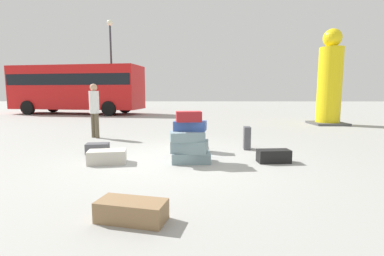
# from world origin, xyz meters

# --- Properties ---
(ground_plane) EXTENTS (80.00, 80.00, 0.00)m
(ground_plane) POSITION_xyz_m (0.00, 0.00, 0.00)
(ground_plane) COLOR #9E9E99
(suitcase_tower) EXTENTS (0.84, 0.69, 1.04)m
(suitcase_tower) POSITION_xyz_m (0.35, -0.05, 0.45)
(suitcase_tower) COLOR gray
(suitcase_tower) RESTS_ON ground
(suitcase_slate_foreground_far) EXTENTS (0.30, 0.30, 0.75)m
(suitcase_slate_foreground_far) POSITION_xyz_m (0.52, 1.05, 0.38)
(suitcase_slate_foreground_far) COLOR gray
(suitcase_slate_foreground_far) RESTS_ON ground
(suitcase_black_left_side) EXTENTS (0.68, 0.36, 0.26)m
(suitcase_black_left_side) POSITION_xyz_m (2.08, -0.04, 0.13)
(suitcase_black_left_side) COLOR black
(suitcase_black_left_side) RESTS_ON ground
(suitcase_charcoal_upright_blue) EXTENTS (0.56, 0.41, 0.24)m
(suitcase_charcoal_upright_blue) POSITION_xyz_m (-1.83, 0.75, 0.12)
(suitcase_charcoal_upright_blue) COLOR #4C4C51
(suitcase_charcoal_upright_blue) RESTS_ON ground
(suitcase_brown_foreground_near) EXTENTS (0.82, 0.50, 0.23)m
(suitcase_brown_foreground_near) POSITION_xyz_m (-0.23, -2.70, 0.12)
(suitcase_brown_foreground_near) COLOR olive
(suitcase_brown_foreground_near) RESTS_ON ground
(suitcase_cream_right_side) EXTENTS (0.80, 0.53, 0.27)m
(suitcase_cream_right_side) POSITION_xyz_m (-1.31, -0.16, 0.13)
(suitcase_cream_right_side) COLOR beige
(suitcase_cream_right_side) RESTS_ON ground
(suitcase_charcoal_behind_tower) EXTENTS (0.19, 0.32, 0.57)m
(suitcase_charcoal_behind_tower) POSITION_xyz_m (1.77, 1.30, 0.29)
(suitcase_charcoal_behind_tower) COLOR #4C4C51
(suitcase_charcoal_behind_tower) RESTS_ON ground
(suitcase_cream_white_trunk) EXTENTS (0.20, 0.38, 0.56)m
(suitcase_cream_white_trunk) POSITION_xyz_m (0.19, 1.70, 0.28)
(suitcase_cream_white_trunk) COLOR beige
(suitcase_cream_white_trunk) RESTS_ON ground
(person_bearded_onlooker) EXTENTS (0.30, 0.30, 1.69)m
(person_bearded_onlooker) POSITION_xyz_m (-2.70, 3.02, 1.00)
(person_bearded_onlooker) COLOR brown
(person_bearded_onlooker) RESTS_ON ground
(yellow_dummy_statue) EXTENTS (1.42, 1.42, 4.16)m
(yellow_dummy_statue) POSITION_xyz_m (6.39, 6.89, 1.85)
(yellow_dummy_statue) COLOR yellow
(yellow_dummy_statue) RESTS_ON ground
(parked_bus) EXTENTS (8.84, 3.72, 3.15)m
(parked_bus) POSITION_xyz_m (-7.45, 13.00, 1.83)
(parked_bus) COLOR red
(parked_bus) RESTS_ON ground
(lamp_post) EXTENTS (0.36, 0.36, 5.96)m
(lamp_post) POSITION_xyz_m (-4.97, 12.50, 3.91)
(lamp_post) COLOR #333338
(lamp_post) RESTS_ON ground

